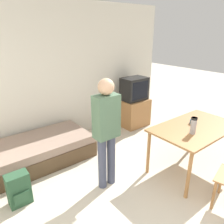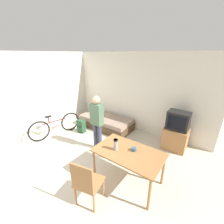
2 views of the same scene
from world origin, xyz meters
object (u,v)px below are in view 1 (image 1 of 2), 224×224
thermos_flask (194,125)px  backpack (19,189)px  tv (134,104)px  person_standing (106,128)px  dining_table (195,131)px  daybed (33,153)px  mate_bowl (193,122)px

thermos_flask → backpack: bearing=154.7°
tv → thermos_flask: bearing=-110.3°
person_standing → dining_table: bearing=-22.0°
daybed → mate_bowl: size_ratio=19.73×
tv → person_standing: size_ratio=0.72×
dining_table → backpack: bearing=159.1°
tv → mate_bowl: bearing=-103.0°
mate_bowl → backpack: bearing=161.5°
daybed → person_standing: person_standing is taller
person_standing → thermos_flask: person_standing is taller
tv → dining_table: 1.95m
thermos_flask → daybed: bearing=133.2°
backpack → person_standing: bearing=-19.6°
daybed → thermos_flask: thermos_flask is taller
person_standing → backpack: (-1.13, 0.40, -0.71)m
tv → thermos_flask: (-0.74, -1.99, 0.38)m
daybed → person_standing: bearing=-61.3°
daybed → dining_table: size_ratio=1.42×
daybed → thermos_flask: bearing=-46.8°
tv → dining_table: tv is taller
tv → thermos_flask: tv is taller
daybed → backpack: 0.94m
dining_table → mate_bowl: size_ratio=13.85×
mate_bowl → dining_table: bearing=-126.5°
daybed → mate_bowl: mate_bowl is taller
person_standing → backpack: bearing=160.4°
person_standing → backpack: 1.40m
person_standing → backpack: size_ratio=3.54×
dining_table → daybed: bearing=138.7°
daybed → tv: 2.50m
daybed → thermos_flask: 2.63m
dining_table → backpack: size_ratio=3.09×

